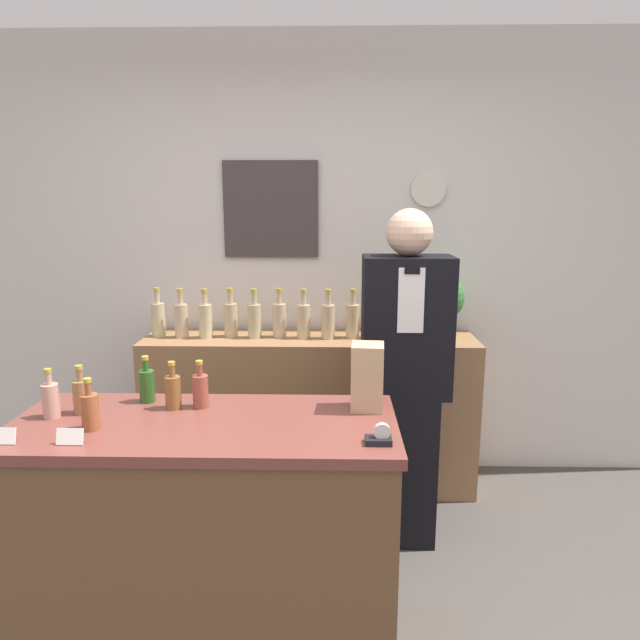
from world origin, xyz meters
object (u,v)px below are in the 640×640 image
at_px(shopkeeper, 405,383).
at_px(potted_plant, 440,303).
at_px(tape_dispenser, 380,437).
at_px(paper_bag, 367,377).

relative_size(shopkeeper, potted_plant, 4.43).
xyz_separation_m(shopkeeper, potted_plant, (0.27, 0.59, 0.30)).
bearing_deg(potted_plant, tape_dispenser, -107.30).
bearing_deg(paper_bag, shopkeeper, 68.96).
height_order(potted_plant, paper_bag, potted_plant).
xyz_separation_m(paper_bag, tape_dispenser, (0.02, -0.33, -0.11)).
bearing_deg(tape_dispenser, paper_bag, 94.20).
height_order(paper_bag, tape_dispenser, paper_bag).
relative_size(potted_plant, tape_dispenser, 4.24).
bearing_deg(shopkeeper, tape_dispenser, -102.32).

